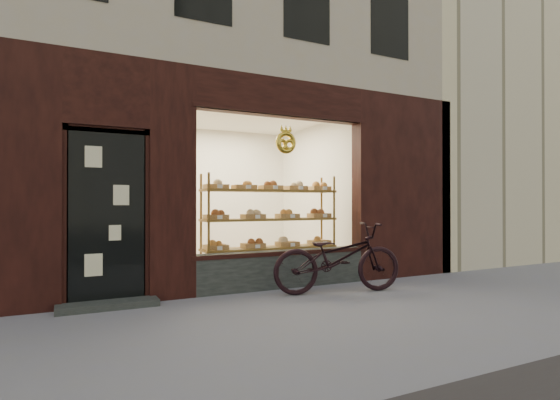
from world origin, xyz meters
TOP-DOWN VIEW (x-y plane):
  - ground at (0.00, 0.00)m, footprint 90.00×90.00m
  - neighbor_right at (9.60, 5.50)m, footprint 12.00×7.00m
  - display_shelf at (0.45, 2.55)m, footprint 2.20×0.45m
  - bicycle at (0.97, 1.43)m, footprint 1.96×1.02m

SIDE VIEW (x-z plane):
  - ground at x=0.00m, z-range 0.00..0.00m
  - bicycle at x=0.97m, z-range 0.00..0.98m
  - display_shelf at x=0.45m, z-range 0.03..1.73m
  - neighbor_right at x=9.60m, z-range 0.00..9.00m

